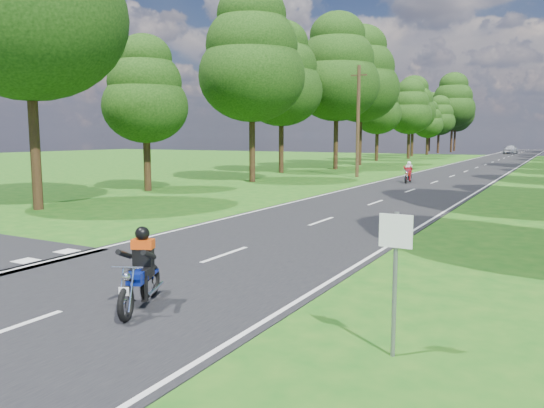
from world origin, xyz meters
The scene contains 9 objects.
ground centered at (0.00, 0.00, 0.00)m, with size 160.00×160.00×0.00m, color #175413.
main_road centered at (0.00, 50.00, 0.01)m, with size 7.00×140.00×0.02m, color black.
road_markings centered at (-0.14, 48.13, 0.02)m, with size 7.40×140.00×0.01m.
treeline centered at (1.43, 60.06, 8.25)m, with size 40.00×115.35×14.78m.
telegraph_pole centered at (-6.00, 28.00, 4.07)m, with size 1.20×0.26×8.00m.
road_sign centered at (5.50, -2.01, 1.34)m, with size 0.45×0.07×2.00m.
rider_near_blue centered at (1.06, -2.17, 0.73)m, with size 0.56×1.69×1.41m, color navy, non-canonical shape.
rider_far_red centered at (-1.41, 24.87, 0.70)m, with size 0.55×1.64×1.36m, color #A8220C, non-canonical shape.
distant_car centered at (-0.91, 87.00, 0.77)m, with size 1.77×4.39×1.49m, color silver.
Camera 1 is at (7.44, -8.88, 3.01)m, focal length 35.00 mm.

